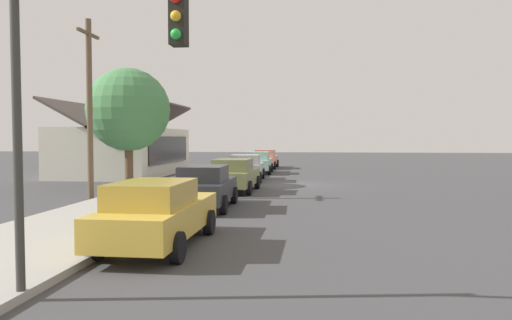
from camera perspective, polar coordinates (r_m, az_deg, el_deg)
ground_plane at (r=26.28m, az=4.44°, el=-2.98°), size 120.00×120.00×0.00m
sidewalk_curb at (r=27.06m, az=-7.51°, el=-2.67°), size 60.00×4.20×0.16m
car_mustard at (r=11.47m, az=-11.75°, el=-6.24°), size 4.77×2.02×1.59m
car_charcoal at (r=17.36m, az=-6.09°, el=-3.20°), size 4.38×2.02×1.59m
car_olive at (r=22.75m, az=-2.65°, el=-1.79°), size 4.55×2.15×1.59m
car_silver at (r=28.45m, az=-1.21°, el=-0.90°), size 4.63×2.17×1.59m
car_seafoam at (r=34.56m, az=0.23°, el=-0.27°), size 4.53×2.12×1.59m
car_coral at (r=40.57m, az=1.19°, el=0.16°), size 4.91×1.98×1.59m
storefront_building at (r=34.51m, az=-15.48°, el=1.21°), size 11.36×6.68×5.07m
shade_tree at (r=25.92m, az=-15.12°, el=5.83°), size 4.35×4.35×6.25m
traffic_light_main at (r=7.80m, az=-20.37°, el=9.21°), size 0.37×2.79×5.20m
utility_pole_wooden at (r=21.02m, az=-19.40°, el=6.19°), size 1.80×0.24×7.50m
fire_hydrant_red at (r=17.82m, az=-10.34°, el=-4.10°), size 0.22×0.22×0.71m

